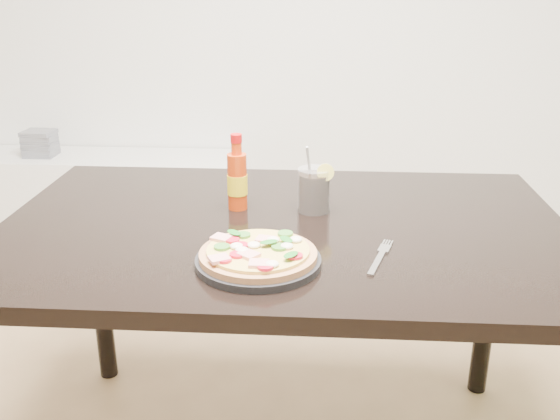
# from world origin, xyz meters

# --- Properties ---
(dining_table) EXTENTS (1.40, 0.90, 0.75)m
(dining_table) POSITION_xyz_m (0.21, 0.63, 0.67)
(dining_table) COLOR black
(dining_table) RESTS_ON ground
(plate) EXTENTS (0.27, 0.27, 0.02)m
(plate) POSITION_xyz_m (0.18, 0.39, 0.76)
(plate) COLOR black
(plate) RESTS_ON dining_table
(pizza) EXTENTS (0.25, 0.25, 0.03)m
(pizza) POSITION_xyz_m (0.17, 0.39, 0.78)
(pizza) COLOR tan
(pizza) RESTS_ON plate
(hot_sauce_bottle) EXTENTS (0.05, 0.05, 0.20)m
(hot_sauce_bottle) POSITION_xyz_m (0.09, 0.73, 0.83)
(hot_sauce_bottle) COLOR #C4370B
(hot_sauce_bottle) RESTS_ON dining_table
(cola_cup) EXTENTS (0.09, 0.09, 0.18)m
(cola_cup) POSITION_xyz_m (0.29, 0.72, 0.80)
(cola_cup) COLOR black
(cola_cup) RESTS_ON dining_table
(fork) EXTENTS (0.07, 0.18, 0.00)m
(fork) POSITION_xyz_m (0.44, 0.45, 0.75)
(fork) COLOR silver
(fork) RESTS_ON dining_table
(media_console) EXTENTS (1.40, 0.34, 0.50)m
(media_console) POSITION_xyz_m (-0.80, 2.07, 0.25)
(media_console) COLOR white
(media_console) RESTS_ON ground
(cd_stack) EXTENTS (0.14, 0.12, 0.13)m
(cd_stack) POSITION_xyz_m (-1.05, 2.05, 0.56)
(cd_stack) COLOR slate
(cd_stack) RESTS_ON media_console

